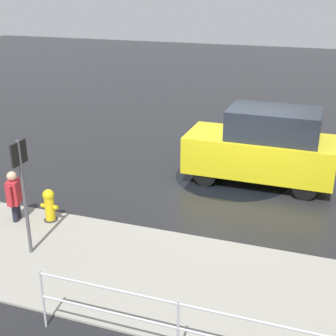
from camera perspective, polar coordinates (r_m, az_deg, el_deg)
The scene contains 7 objects.
ground_plane at distance 12.30m, azimuth 9.19°, elevation -2.98°, with size 60.00×60.00×0.00m, color black.
kerb_strip at distance 8.71m, azimuth 4.00°, elevation -13.92°, with size 24.00×3.20×0.04m, color gray.
moving_hatchback at distance 12.68m, azimuth 11.55°, elevation 2.60°, with size 3.92×1.74×2.06m.
fire_hydrant at distance 10.89m, azimuth -14.25°, elevation -4.50°, with size 0.42×0.31×0.80m.
pedestrian at distance 11.02m, azimuth -18.26°, elevation -3.00°, with size 0.33×0.55×1.22m.
sign_post at distance 9.26m, azimuth -17.32°, elevation -1.60°, with size 0.07×0.44×2.40m.
puddle_patch at distance 13.22m, azimuth 7.85°, elevation -1.09°, with size 3.20×3.20×0.01m, color black.
Camera 1 is at (-1.75, 11.06, 5.10)m, focal length 50.00 mm.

